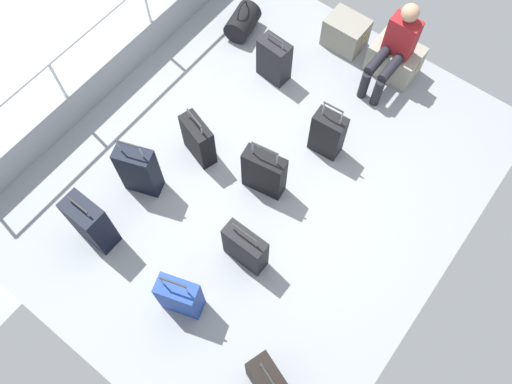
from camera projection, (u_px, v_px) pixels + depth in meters
name	position (u px, v px, depth m)	size (l,w,h in m)	color
ground_plane	(259.00, 177.00, 5.88)	(4.40, 5.20, 0.06)	gray
gunwale_port	(115.00, 70.00, 6.22)	(0.06, 5.20, 0.45)	gray
railing_port	(103.00, 37.00, 5.72)	(0.04, 4.20, 1.02)	silver
sea_wake	(50.00, 45.00, 7.11)	(12.00, 12.00, 0.01)	#6B99A8
cargo_crate_0	(346.00, 33.00, 6.50)	(0.53, 0.38, 0.41)	gray
cargo_crate_1	(395.00, 59.00, 6.32)	(0.62, 0.43, 0.40)	gray
passenger_seated	(394.00, 47.00, 5.91)	(0.34, 0.66, 1.10)	maroon
suitcase_0	(274.00, 60.00, 6.21)	(0.40, 0.25, 0.67)	black
suitcase_1	(245.00, 248.00, 5.19)	(0.45, 0.19, 0.71)	black
suitcase_2	(264.00, 173.00, 5.52)	(0.48, 0.26, 0.84)	black
suitcase_3	(328.00, 134.00, 5.74)	(0.37, 0.23, 0.83)	black
suitcase_4	(91.00, 223.00, 5.22)	(0.42, 0.26, 0.81)	black
suitcase_5	(198.00, 140.00, 5.72)	(0.45, 0.30, 0.73)	black
suitcase_6	(269.00, 383.00, 4.58)	(0.47, 0.34, 0.80)	black
suitcase_7	(180.00, 297.00, 4.96)	(0.44, 0.31, 0.81)	navy
suitcase_8	(139.00, 170.00, 5.49)	(0.44, 0.33, 0.91)	black
duffel_bag	(243.00, 22.00, 6.63)	(0.41, 0.52, 0.46)	black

